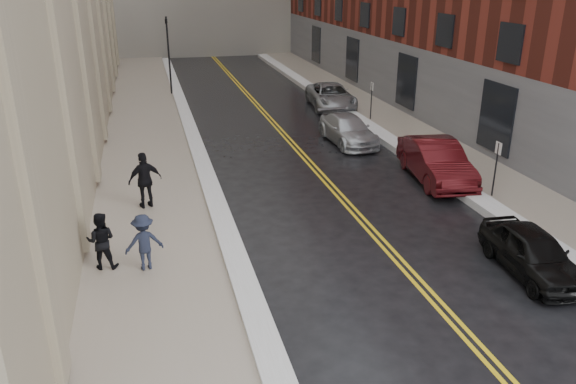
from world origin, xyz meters
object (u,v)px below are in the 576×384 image
car_maroon (436,161)px  car_silver_near (348,130)px  car_silver_far (331,96)px  pedestrian_c (145,180)px  pedestrian_a (101,241)px  car_black (532,252)px  pedestrian_b (144,242)px

car_maroon → car_silver_near: 6.19m
car_silver_far → pedestrian_c: size_ratio=2.64×
pedestrian_a → car_black: bearing=175.1°
car_black → pedestrian_c: pedestrian_c is taller
car_maroon → pedestrian_b: (-11.54, -4.84, 0.14)m
pedestrian_c → pedestrian_b: bearing=72.2°
car_silver_far → pedestrian_b: (-11.54, -18.28, 0.23)m
car_maroon → pedestrian_b: bearing=-149.8°
car_black → pedestrian_b: 10.85m
pedestrian_b → car_silver_far: bearing=-131.0°
car_black → car_maroon: size_ratio=0.77×
car_maroon → car_silver_near: size_ratio=1.09×
pedestrian_c → pedestrian_a: bearing=56.8°
pedestrian_c → car_black: bearing=128.9°
car_silver_far → pedestrian_a: pedestrian_a is taller
car_maroon → car_silver_far: 13.44m
car_silver_near → car_silver_far: (1.60, 7.46, 0.07)m
pedestrian_c → car_maroon: bearing=165.3°
car_silver_near → pedestrian_a: pedestrian_a is taller
car_silver_near → pedestrian_a: bearing=-139.0°
car_maroon → pedestrian_b: 12.51m
car_silver_far → car_black: bearing=-86.9°
car_black → car_silver_near: (-0.57, 13.51, 0.01)m
car_black → car_silver_far: bearing=91.5°
car_silver_far → car_silver_near: bearing=-96.2°
pedestrian_a → car_silver_far: bearing=-115.6°
pedestrian_a → pedestrian_c: (1.28, 4.20, 0.18)m
car_maroon → pedestrian_c: bearing=-171.1°
car_silver_near → pedestrian_b: size_ratio=2.82×
car_black → pedestrian_b: (-10.51, 2.69, 0.31)m
car_silver_near → pedestrian_c: (-9.81, -6.27, 0.49)m
car_silver_far → pedestrian_a: size_ratio=3.20×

